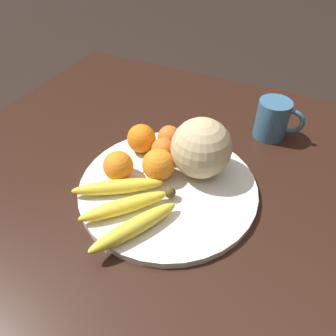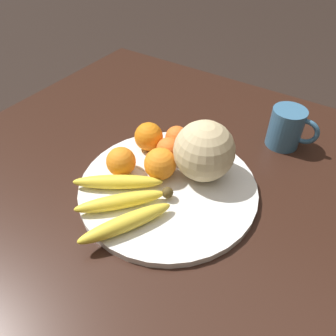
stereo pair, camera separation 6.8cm
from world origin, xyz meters
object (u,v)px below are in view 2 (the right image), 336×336
fruit_bowl (168,187)px  orange_back_right (168,149)px  orange_front_right (149,137)px  orange_front_left (121,162)px  produce_tag (150,161)px  ceramic_mug (287,128)px  melon (204,151)px  kitchen_table (143,222)px  orange_back_left (160,164)px  orange_mid_center (177,137)px  banana_bunch (122,202)px

fruit_bowl → orange_back_right: orange_back_right is taller
orange_back_right → orange_front_right: bearing=-96.8°
orange_front_left → produce_tag: (-0.07, 0.03, -0.03)m
orange_back_right → ceramic_mug: (-0.23, 0.21, 0.01)m
melon → orange_front_left: (0.10, -0.15, -0.03)m
orange_back_right → produce_tag: (0.03, -0.03, -0.03)m
kitchen_table → orange_back_right: size_ratio=21.38×
orange_back_left → orange_front_right: bearing=-130.3°
fruit_bowl → melon: 0.11m
melon → produce_tag: (0.03, -0.12, -0.07)m
fruit_bowl → produce_tag: bearing=-117.6°
ceramic_mug → orange_back_right: bearing=-42.5°
orange_mid_center → orange_back_left: orange_back_left is taller
produce_tag → orange_mid_center: bearing=167.9°
orange_front_right → produce_tag: size_ratio=0.96×
kitchen_table → orange_front_left: size_ratio=18.16×
melon → orange_front_right: bearing=-93.8°
fruit_bowl → orange_front_left: (0.02, -0.11, 0.04)m
fruit_bowl → ceramic_mug: size_ratio=3.20×
orange_mid_center → orange_back_right: (0.05, 0.01, -0.00)m
kitchen_table → produce_tag: 0.15m
banana_bunch → orange_front_right: size_ratio=3.38×
kitchen_table → orange_mid_center: bearing=-174.6°
orange_front_left → orange_front_right: (-0.11, -0.00, 0.00)m
banana_bunch → orange_front_left: orange_front_left is taller
kitchen_table → orange_front_right: orange_front_right is taller
orange_front_left → orange_back_left: size_ratio=0.93×
orange_front_right → orange_mid_center: size_ratio=1.23×
kitchen_table → orange_mid_center: orange_mid_center is taller
produce_tag → kitchen_table: bearing=27.6°
kitchen_table → orange_front_left: bearing=-107.5°
orange_mid_center → produce_tag: bearing=-15.5°
banana_bunch → ceramic_mug: 0.45m
kitchen_table → orange_back_left: size_ratio=16.81×
kitchen_table → melon: 0.23m
orange_front_right → orange_back_right: orange_front_right is taller
kitchen_table → melon: melon is taller
orange_mid_center → produce_tag: size_ratio=0.78×
melon → produce_tag: bearing=-76.2°
orange_front_left → orange_front_right: bearing=-179.3°
orange_front_right → ceramic_mug: bearing=129.1°
orange_front_left → produce_tag: 0.08m
banana_bunch → orange_front_left: 0.11m
kitchen_table → ceramic_mug: ceramic_mug is taller
ceramic_mug → kitchen_table: bearing=-29.8°
produce_tag → orange_back_right: bearing=140.7°
kitchen_table → banana_bunch: bearing=-1.1°
melon → orange_back_right: 0.10m
orange_mid_center → produce_tag: 0.09m
orange_front_right → orange_mid_center: orange_front_right is taller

